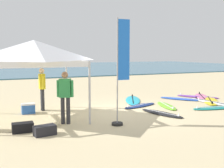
{
  "coord_description": "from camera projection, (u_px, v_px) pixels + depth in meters",
  "views": [
    {
      "loc": [
        -4.44,
        -9.44,
        2.3
      ],
      "look_at": [
        0.1,
        0.85,
        1.0
      ],
      "focal_mm": 42.94,
      "sensor_mm": 36.0,
      "label": 1
    }
  ],
  "objects": [
    {
      "name": "surfboard_pink",
      "position": [
        202.0,
        97.0,
        13.94
      ],
      "size": [
        1.78,
        2.24,
        0.19
      ],
      "color": "pink",
      "rests_on": "ground"
    },
    {
      "name": "surfboard_yellow",
      "position": [
        210.0,
        100.0,
        12.86
      ],
      "size": [
        2.12,
        2.42,
        0.19
      ],
      "color": "yellow",
      "rests_on": "ground"
    },
    {
      "name": "surfboard_cyan",
      "position": [
        133.0,
        100.0,
        12.99
      ],
      "size": [
        1.74,
        2.55,
        0.19
      ],
      "color": "#23B2CC",
      "rests_on": "ground"
    },
    {
      "name": "surfboard_purple",
      "position": [
        197.0,
        97.0,
        14.02
      ],
      "size": [
        1.76,
        2.04,
        0.19
      ],
      "color": "purple",
      "rests_on": "ground"
    },
    {
      "name": "surfboard_blue",
      "position": [
        181.0,
        99.0,
        13.34
      ],
      "size": [
        1.74,
        2.03,
        0.19
      ],
      "color": "blue",
      "rests_on": "ground"
    },
    {
      "name": "surfboard_lime",
      "position": [
        166.0,
        106.0,
        11.57
      ],
      "size": [
        0.97,
        1.94,
        0.19
      ],
      "color": "#7AD12D",
      "rests_on": "ground"
    },
    {
      "name": "surfboard_navy",
      "position": [
        140.0,
        106.0,
        11.62
      ],
      "size": [
        1.91,
        1.07,
        0.19
      ],
      "color": "navy",
      "rests_on": "ground"
    },
    {
      "name": "canopy_tent",
      "position": [
        34.0,
        51.0,
        9.21
      ],
      "size": [
        3.1,
        3.1,
        2.75
      ],
      "color": "#B7B7BC",
      "rests_on": "ground"
    },
    {
      "name": "sea",
      "position": [
        26.0,
        68.0,
        40.68
      ],
      "size": [
        80.0,
        36.0,
        0.1
      ],
      "primitive_type": "cube",
      "color": "#386B84",
      "rests_on": "ground"
    },
    {
      "name": "cooler_box",
      "position": [
        28.0,
        108.0,
        10.24
      ],
      "size": [
        0.5,
        0.36,
        0.39
      ],
      "color": "#2D60B7",
      "rests_on": "ground"
    },
    {
      "name": "gear_bag_by_pole",
      "position": [
        23.0,
        127.0,
        7.81
      ],
      "size": [
        0.6,
        0.32,
        0.28
      ],
      "primitive_type": "cube",
      "rotation": [
        0.0,
        0.0,
        0.0
      ],
      "color": "black",
      "rests_on": "ground"
    },
    {
      "name": "surfboard_black",
      "position": [
        162.0,
        113.0,
        10.13
      ],
      "size": [
        1.03,
        2.01,
        0.19
      ],
      "color": "black",
      "rests_on": "ground"
    },
    {
      "name": "person_yellow",
      "position": [
        42.0,
        86.0,
        10.68
      ],
      "size": [
        0.23,
        0.55,
        1.71
      ],
      "color": "#2D2D33",
      "rests_on": "ground"
    },
    {
      "name": "surfboard_teal",
      "position": [
        215.0,
        108.0,
        11.13
      ],
      "size": [
        2.15,
        0.84,
        0.19
      ],
      "color": "#19847F",
      "rests_on": "ground"
    },
    {
      "name": "banner_flag",
      "position": [
        121.0,
        76.0,
        8.47
      ],
      "size": [
        0.6,
        0.36,
        3.4
      ],
      "color": "#99999E",
      "rests_on": "ground"
    },
    {
      "name": "ground_plane",
      "position": [
        118.0,
        111.0,
        10.62
      ],
      "size": [
        80.0,
        80.0,
        0.0
      ],
      "primitive_type": "plane",
      "color": "beige"
    },
    {
      "name": "surfboard_white",
      "position": [
        211.0,
        102.0,
        12.47
      ],
      "size": [
        0.78,
        2.32,
        0.19
      ],
      "color": "white",
      "rests_on": "ground"
    },
    {
      "name": "person_green",
      "position": [
        65.0,
        94.0,
        8.65
      ],
      "size": [
        0.5,
        0.36,
        1.71
      ],
      "color": "#2D2D33",
      "rests_on": "ground"
    },
    {
      "name": "gear_bag_near_tent",
      "position": [
        45.0,
        130.0,
        7.53
      ],
      "size": [
        0.64,
        0.41,
        0.28
      ],
      "primitive_type": "cube",
      "rotation": [
        0.0,
        0.0,
        0.16
      ],
      "color": "#232328",
      "rests_on": "ground"
    }
  ]
}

